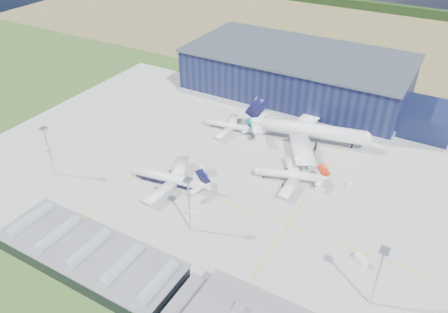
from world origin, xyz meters
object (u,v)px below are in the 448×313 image
airliner_widebody (313,124)px  gse_cart_a (349,185)px  airliner_navy (167,173)px  gse_cart_b (246,139)px  gse_van_b (361,260)px  light_mast_west (47,144)px  gse_tug_b (153,252)px  airliner_regional (227,122)px  gse_tug_c (253,119)px  hangar (301,78)px  airliner_red (289,171)px  light_mast_center (189,197)px  car_a (275,313)px  gse_tug_a (86,221)px  car_b (129,246)px  gse_van_a (194,214)px  light_mast_east (380,268)px  airstair (204,169)px

airliner_widebody → gse_cart_a: airliner_widebody is taller
airliner_navy → gse_cart_b: size_ratio=13.87×
airliner_navy → gse_van_b: size_ratio=6.87×
light_mast_west → gse_tug_b: light_mast_west is taller
airliner_regional → gse_tug_c: airliner_regional is taller
hangar → airliner_red: (26.17, -79.50, -6.36)m
light_mast_center → gse_cart_b: light_mast_center is taller
hangar → airliner_red: 83.94m
light_mast_west → gse_cart_a: bearing=25.8°
airliner_navy → car_a: 74.25m
airliner_navy → gse_tug_a: 36.66m
light_mast_west → hangar: bearing=63.3°
gse_tug_a → airliner_red: bearing=45.2°
gse_cart_b → car_b: bearing=-159.5°
airliner_widebody → gse_cart_b: 32.40m
airliner_navy → airliner_widebody: (39.34, 61.83, 4.17)m
airliner_widebody → gse_tug_b: 98.55m
airliner_navy → gse_tug_c: size_ratio=10.97×
gse_van_a → gse_cart_a: (45.85, 47.33, -0.32)m
gse_van_a → gse_cart_a: bearing=-52.0°
light_mast_west → airliner_navy: size_ratio=0.63×
airliner_regional → gse_cart_b: airliner_regional is taller
gse_cart_a → gse_cart_b: size_ratio=1.28×
gse_tug_b → car_b: bearing=-124.9°
light_mast_east → car_a: bearing=-142.4°
gse_van_a → car_b: bearing=149.2°
gse_van_b → car_b: 79.05m
gse_tug_b → light_mast_center: bearing=115.7°
airliner_widebody → light_mast_center: bearing=-114.4°
light_mast_west → airstair: bearing=30.8°
airliner_navy → gse_van_a: airliner_navy is taller
hangar → airliner_widebody: (23.39, -44.98, -1.52)m
airliner_navy → gse_tug_a: bearing=60.4°
airliner_widebody → gse_tug_a: 109.45m
airliner_navy → gse_cart_a: bearing=-160.1°
airliner_red → gse_tug_b: (-23.80, -61.31, -4.56)m
light_mast_west → airliner_regional: bearing=57.0°
hangar → airstair: size_ratio=26.11×
airliner_red → car_b: bearing=44.6°
airliner_navy → gse_tug_b: 38.97m
gse_van_a → car_a: size_ratio=1.24×
airliner_regional → gse_van_a: 66.44m
airliner_navy → airliner_red: (42.12, 27.31, -0.67)m
light_mast_east → gse_tug_a: bearing=-171.0°
gse_cart_b → airliner_regional: bearing=94.4°
gse_cart_a → gse_tug_c: same height
hangar → gse_tug_a: (-28.66, -140.80, -10.82)m
airliner_regional → gse_tug_a: size_ratio=7.12×
light_mast_east → airliner_widebody: 93.71m
airliner_regional → gse_van_b: airliner_regional is taller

